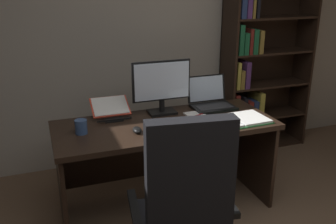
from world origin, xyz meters
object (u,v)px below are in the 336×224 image
at_px(pen, 199,115).
at_px(open_binder, 235,120).
at_px(laptop, 211,101).
at_px(computer_mouse, 137,130).
at_px(monitor, 162,87).
at_px(keyboard, 176,126).
at_px(notepad, 197,116).
at_px(office_chair, 185,217).
at_px(desk, 162,143).
at_px(bookshelf, 258,53).
at_px(reading_stand_with_book, 111,108).
at_px(coffee_mug, 81,127).

bearing_deg(pen, open_binder, -45.27).
bearing_deg(laptop, computer_mouse, -155.63).
bearing_deg(open_binder, monitor, 138.25).
distance_m(laptop, keyboard, 0.56).
bearing_deg(notepad, office_chair, -117.82).
relative_size(desk, monitor, 3.48).
relative_size(keyboard, computer_mouse, 4.04).
xyz_separation_m(office_chair, laptop, (0.66, 1.04, 0.32)).
bearing_deg(monitor, notepad, -36.30).
height_order(bookshelf, reading_stand_with_book, bookshelf).
bearing_deg(reading_stand_with_book, keyboard, -43.59).
distance_m(keyboard, pen, 0.30).
xyz_separation_m(laptop, keyboard, (-0.45, -0.34, -0.04)).
bearing_deg(bookshelf, laptop, -144.23).
bearing_deg(notepad, desk, 173.27).
distance_m(reading_stand_with_book, coffee_mug, 0.38).
xyz_separation_m(desk, bookshelf, (1.31, 0.74, 0.51)).
relative_size(desk, notepad, 8.02).
bearing_deg(computer_mouse, open_binder, -3.74).
bearing_deg(reading_stand_with_book, office_chair, -79.94).
distance_m(desk, notepad, 0.36).
xyz_separation_m(office_chair, notepad, (0.45, 0.86, 0.27)).
height_order(monitor, reading_stand_with_book, monitor).
bearing_deg(laptop, keyboard, -142.86).
bearing_deg(open_binder, computer_mouse, 174.02).
xyz_separation_m(open_binder, notepad, (-0.23, 0.21, -0.01)).
distance_m(open_binder, pen, 0.29).
relative_size(laptop, notepad, 1.68).
relative_size(bookshelf, open_binder, 4.01).
height_order(bookshelf, coffee_mug, bookshelf).
xyz_separation_m(keyboard, coffee_mug, (-0.68, 0.12, 0.04)).
distance_m(bookshelf, open_binder, 1.29).
bearing_deg(computer_mouse, desk, 37.01).
height_order(reading_stand_with_book, pen, reading_stand_with_book).
relative_size(desk, open_binder, 3.18).
bearing_deg(computer_mouse, office_chair, -83.11).
height_order(monitor, coffee_mug, monitor).
bearing_deg(bookshelf, reading_stand_with_book, -162.18).
bearing_deg(laptop, office_chair, -122.42).
relative_size(computer_mouse, reading_stand_with_book, 0.35).
relative_size(monitor, pen, 3.45).
height_order(monitor, open_binder, monitor).
distance_m(keyboard, open_binder, 0.47).
relative_size(monitor, open_binder, 0.91).
height_order(keyboard, pen, keyboard).
distance_m(desk, computer_mouse, 0.39).
relative_size(laptop, open_binder, 0.67).
bearing_deg(bookshelf, keyboard, -143.74).
bearing_deg(computer_mouse, notepad, 16.29).
relative_size(keyboard, notepad, 2.00).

